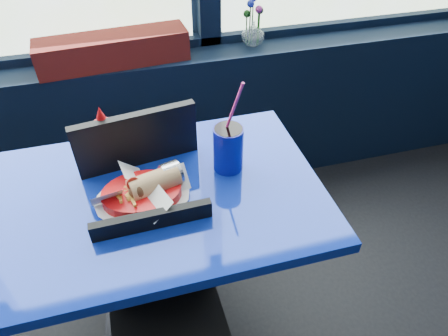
# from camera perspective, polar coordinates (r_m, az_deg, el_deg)

# --- Properties ---
(window_sill) EXTENTS (5.00, 0.26, 0.80)m
(window_sill) POSITION_cam_1_polar(r_m,az_deg,el_deg) (2.20, -21.48, 3.73)
(window_sill) COLOR black
(window_sill) RESTS_ON ground
(near_table) EXTENTS (1.20, 0.70, 0.75)m
(near_table) POSITION_cam_1_polar(r_m,az_deg,el_deg) (1.41, -11.90, -9.35)
(near_table) COLOR black
(near_table) RESTS_ON ground
(chair_near_front) EXTENTS (0.37, 0.38, 0.81)m
(chair_near_front) POSITION_cam_1_polar(r_m,az_deg,el_deg) (1.36, -8.07, -19.40)
(chair_near_front) COLOR black
(chair_near_front) RESTS_ON ground
(chair_near_back) EXTENTS (0.48, 0.49, 0.94)m
(chair_near_back) POSITION_cam_1_polar(r_m,az_deg,el_deg) (1.63, -10.64, -2.01)
(chair_near_back) COLOR black
(chair_near_back) RESTS_ON ground
(planter_box) EXTENTS (0.67, 0.22, 0.13)m
(planter_box) POSITION_cam_1_polar(r_m,az_deg,el_deg) (1.92, -15.52, 15.99)
(planter_box) COLOR maroon
(planter_box) RESTS_ON window_sill
(flower_vase) EXTENTS (0.15, 0.15, 0.24)m
(flower_vase) POSITION_cam_1_polar(r_m,az_deg,el_deg) (2.04, 4.18, 19.01)
(flower_vase) COLOR silver
(flower_vase) RESTS_ON window_sill
(food_basket) EXTENTS (0.28, 0.28, 0.09)m
(food_basket) POSITION_cam_1_polar(r_m,az_deg,el_deg) (1.24, -11.41, -3.40)
(food_basket) COLOR red
(food_basket) RESTS_ON near_table
(ketchup_bottle) EXTENTS (0.06, 0.06, 0.23)m
(ketchup_bottle) POSITION_cam_1_polar(r_m,az_deg,el_deg) (1.35, -16.40, 3.67)
(ketchup_bottle) COLOR red
(ketchup_bottle) RESTS_ON near_table
(soda_cup) EXTENTS (0.10, 0.10, 0.33)m
(soda_cup) POSITION_cam_1_polar(r_m,az_deg,el_deg) (1.30, 0.62, 2.95)
(soda_cup) COLOR #0D1295
(soda_cup) RESTS_ON near_table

